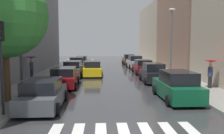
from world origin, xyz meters
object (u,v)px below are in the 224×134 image
(parked_car_left_third, at_px, (73,69))
(parked_car_left_fifth, at_px, (81,62))
(taxi_midroad, at_px, (93,69))
(street_tree_left, at_px, (4,15))
(parked_car_left_fourth, at_px, (77,64))
(pedestrian_near_tree, at_px, (210,67))
(parked_car_right_fourth, at_px, (135,62))
(traffic_light_left_corner, at_px, (0,47))
(parked_car_right_fifth, at_px, (129,60))
(pedestrian_foreground, at_px, (31,62))
(parked_car_right_third, at_px, (143,67))
(parked_car_right_second, at_px, (153,74))
(lamp_post_right, at_px, (171,39))
(parked_car_left_nearest, at_px, (43,94))
(parked_car_left_second, at_px, (64,78))
(parked_car_right_nearest, at_px, (177,86))

(parked_car_left_third, distance_m, parked_car_left_fifth, 11.46)
(taxi_midroad, xyz_separation_m, street_tree_left, (-4.51, -11.70, 4.29))
(parked_car_left_third, xyz_separation_m, taxi_midroad, (2.02, 0.39, -0.02))
(parked_car_left_fourth, bearing_deg, pedestrian_near_tree, -142.36)
(parked_car_right_fourth, distance_m, traffic_light_left_corner, 24.76)
(parked_car_right_fifth, height_order, traffic_light_left_corner, traffic_light_left_corner)
(pedestrian_near_tree, bearing_deg, pedestrian_foreground, 17.56)
(parked_car_left_fourth, bearing_deg, taxi_midroad, -159.13)
(parked_car_right_third, xyz_separation_m, pedestrian_near_tree, (3.30, -9.97, 0.92))
(parked_car_right_second, height_order, lamp_post_right, lamp_post_right)
(parked_car_left_third, bearing_deg, street_tree_left, 168.56)
(pedestrian_foreground, xyz_separation_m, traffic_light_left_corner, (1.94, -11.53, 1.55))
(parked_car_left_nearest, xyz_separation_m, lamp_post_right, (9.53, 8.82, 3.18))
(taxi_midroad, height_order, street_tree_left, street_tree_left)
(parked_car_left_third, distance_m, lamp_post_right, 10.50)
(parked_car_right_fifth, bearing_deg, traffic_light_left_corner, 161.97)
(street_tree_left, bearing_deg, parked_car_left_second, 65.03)
(parked_car_right_fifth, relative_size, traffic_light_left_corner, 0.97)
(parked_car_left_third, height_order, pedestrian_near_tree, pedestrian_near_tree)
(parked_car_left_fourth, height_order, traffic_light_left_corner, traffic_light_left_corner)
(parked_car_right_second, bearing_deg, parked_car_right_fifth, -0.02)
(parked_car_left_fourth, height_order, street_tree_left, street_tree_left)
(parked_car_left_fourth, distance_m, pedestrian_foreground, 8.71)
(parked_car_right_fifth, height_order, pedestrian_foreground, pedestrian_foreground)
(parked_car_left_third, distance_m, parked_car_right_fifth, 16.89)
(parked_car_right_fifth, xyz_separation_m, traffic_light_left_corner, (-9.32, -29.11, 2.49))
(parked_car_left_fourth, height_order, taxi_midroad, taxi_midroad)
(parked_car_right_second, bearing_deg, parked_car_left_second, 103.42)
(parked_car_right_nearest, distance_m, parked_car_right_second, 6.67)
(parked_car_left_fourth, relative_size, parked_car_right_nearest, 1.00)
(parked_car_right_fifth, xyz_separation_m, pedestrian_near_tree, (3.39, -22.94, 0.90))
(parked_car_right_fifth, relative_size, pedestrian_near_tree, 1.99)
(pedestrian_foreground, bearing_deg, parked_car_right_fourth, -75.96)
(parked_car_left_fourth, distance_m, traffic_light_left_corner, 19.69)
(parked_car_right_nearest, bearing_deg, pedestrian_foreground, 52.44)
(parked_car_left_fifth, xyz_separation_m, parked_car_right_second, (7.61, -15.73, 0.06))
(parked_car_left_second, height_order, pedestrian_near_tree, pedestrian_near_tree)
(parked_car_right_fourth, xyz_separation_m, street_tree_left, (-10.27, -20.01, 4.23))
(parked_car_right_nearest, height_order, lamp_post_right, lamp_post_right)
(parked_car_right_fourth, bearing_deg, parked_car_left_second, 149.48)
(pedestrian_near_tree, bearing_deg, parked_car_right_third, -34.04)
(taxi_midroad, distance_m, pedestrian_foreground, 6.41)
(parked_car_right_nearest, xyz_separation_m, street_tree_left, (-10.04, -0.37, 4.22))
(traffic_light_left_corner, bearing_deg, pedestrian_near_tree, 25.89)
(parked_car_right_fourth, bearing_deg, parked_car_right_second, 176.39)
(parked_car_right_fifth, bearing_deg, parked_car_left_nearest, 163.78)
(parked_car_right_fourth, bearing_deg, parked_car_left_fifth, 68.02)
(lamp_post_right, bearing_deg, pedestrian_near_tree, -68.14)
(parked_car_left_fifth, height_order, lamp_post_right, lamp_post_right)
(parked_car_left_nearest, distance_m, parked_car_left_fourth, 17.85)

